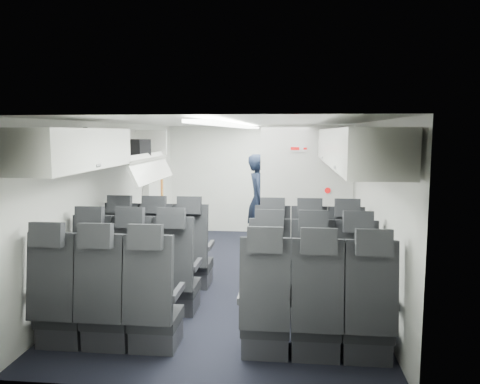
% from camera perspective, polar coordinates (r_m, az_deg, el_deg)
% --- Properties ---
extents(cabin_shell, '(3.41, 6.01, 2.16)m').
position_cam_1_polar(cabin_shell, '(6.49, -0.37, -0.67)').
color(cabin_shell, black).
rests_on(cabin_shell, ground).
extents(seat_row_front, '(3.33, 0.56, 1.24)m').
position_cam_1_polar(seat_row_front, '(6.11, -0.93, -8.07)').
color(seat_row_front, black).
rests_on(seat_row_front, cabin_shell).
extents(seat_row_mid, '(3.33, 0.56, 1.24)m').
position_cam_1_polar(seat_row_mid, '(5.26, -2.13, -10.64)').
color(seat_row_mid, black).
rests_on(seat_row_mid, cabin_shell).
extents(seat_row_rear, '(3.33, 0.56, 1.24)m').
position_cam_1_polar(seat_row_rear, '(4.42, -3.83, -14.20)').
color(seat_row_rear, black).
rests_on(seat_row_rear, cabin_shell).
extents(overhead_bin_left_rear, '(0.53, 1.80, 0.40)m').
position_cam_1_polar(overhead_bin_left_rear, '(4.87, -19.80, 4.96)').
color(overhead_bin_left_rear, white).
rests_on(overhead_bin_left_rear, cabin_shell).
extents(overhead_bin_left_front_open, '(0.64, 1.70, 0.72)m').
position_cam_1_polar(overhead_bin_left_front_open, '(6.51, -13.39, 4.58)').
color(overhead_bin_left_front_open, '#9E9E93').
rests_on(overhead_bin_left_front_open, cabin_shell).
extents(overhead_bin_right_rear, '(0.53, 1.80, 0.40)m').
position_cam_1_polar(overhead_bin_right_rear, '(4.44, 14.94, 4.96)').
color(overhead_bin_right_rear, white).
rests_on(overhead_bin_right_rear, cabin_shell).
extents(overhead_bin_right_front, '(0.53, 1.70, 0.40)m').
position_cam_1_polar(overhead_bin_right_front, '(6.18, 12.44, 5.61)').
color(overhead_bin_right_front, white).
rests_on(overhead_bin_right_front, cabin_shell).
extents(bulkhead_partition, '(1.40, 0.15, 2.13)m').
position_cam_1_polar(bulkhead_partition, '(7.25, 8.06, -0.29)').
color(bulkhead_partition, silver).
rests_on(bulkhead_partition, cabin_shell).
extents(galley_unit, '(0.85, 0.52, 1.90)m').
position_cam_1_polar(galley_unit, '(9.17, 7.44, 0.51)').
color(galley_unit, '#939399').
rests_on(galley_unit, cabin_shell).
extents(boarding_door, '(0.12, 1.27, 1.86)m').
position_cam_1_polar(boarding_door, '(8.35, -10.42, -0.18)').
color(boarding_door, silver).
rests_on(boarding_door, cabin_shell).
extents(flight_attendant, '(0.44, 0.63, 1.64)m').
position_cam_1_polar(flight_attendant, '(8.28, 2.29, -1.06)').
color(flight_attendant, black).
rests_on(flight_attendant, ground).
extents(carry_on_bag, '(0.45, 0.37, 0.24)m').
position_cam_1_polar(carry_on_bag, '(6.62, -12.87, 5.27)').
color(carry_on_bag, black).
rests_on(carry_on_bag, overhead_bin_left_front_open).
extents(papers, '(0.18, 0.10, 0.13)m').
position_cam_1_polar(papers, '(8.19, 3.60, 0.24)').
color(papers, white).
rests_on(papers, flight_attendant).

